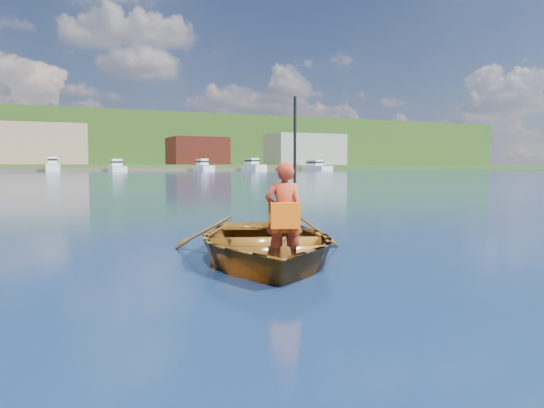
{
  "coord_description": "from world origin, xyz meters",
  "views": [
    {
      "loc": [
        -2.45,
        -6.98,
        1.26
      ],
      "look_at": [
        0.38,
        -0.45,
        0.76
      ],
      "focal_mm": 35.0,
      "sensor_mm": 36.0,
      "label": 1
    }
  ],
  "objects_px": {
    "rowboat": "(265,243)",
    "child_paddler": "(284,214)",
    "dock": "(21,170)",
    "marina_yachts": "(115,167)"
  },
  "relations": [
    {
      "from": "rowboat",
      "to": "child_paddler",
      "type": "xyz_separation_m",
      "value": [
        -0.13,
        -0.9,
        0.47
      ]
    },
    {
      "from": "child_paddler",
      "to": "rowboat",
      "type": "bearing_deg",
      "value": 81.97
    },
    {
      "from": "dock",
      "to": "marina_yachts",
      "type": "xyz_separation_m",
      "value": [
        23.61,
        -4.66,
        0.94
      ]
    },
    {
      "from": "dock",
      "to": "marina_yachts",
      "type": "distance_m",
      "value": 24.09
    },
    {
      "from": "rowboat",
      "to": "dock",
      "type": "xyz_separation_m",
      "value": [
        -7.94,
        148.45,
        0.16
      ]
    },
    {
      "from": "child_paddler",
      "to": "dock",
      "type": "xyz_separation_m",
      "value": [
        -7.82,
        149.35,
        -0.31
      ]
    },
    {
      "from": "child_paddler",
      "to": "dock",
      "type": "height_order",
      "value": "child_paddler"
    },
    {
      "from": "dock",
      "to": "marina_yachts",
      "type": "height_order",
      "value": "marina_yachts"
    },
    {
      "from": "rowboat",
      "to": "child_paddler",
      "type": "height_order",
      "value": "child_paddler"
    },
    {
      "from": "dock",
      "to": "marina_yachts",
      "type": "bearing_deg",
      "value": -11.16
    }
  ]
}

